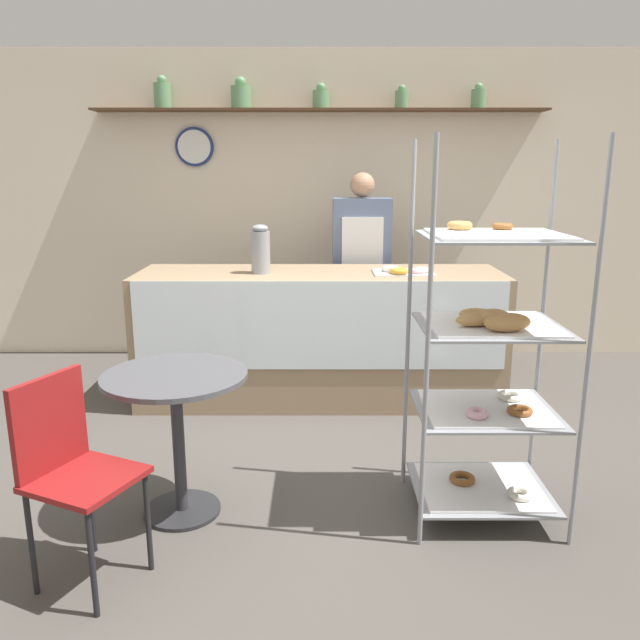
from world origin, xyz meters
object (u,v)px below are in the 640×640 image
at_px(pastry_rack, 489,362).
at_px(cafe_chair, 69,458).
at_px(cafe_table, 177,409).
at_px(donut_tray_counter, 404,271).
at_px(coffee_carafe, 261,250).
at_px(person_worker, 361,267).

bearing_deg(pastry_rack, cafe_chair, -164.27).
distance_m(cafe_table, cafe_chair, 0.61).
bearing_deg(donut_tray_counter, coffee_carafe, 178.42).
xyz_separation_m(pastry_rack, coffee_carafe, (-1.23, 1.58, 0.34)).
bearing_deg(cafe_chair, person_worker, -1.54).
distance_m(pastry_rack, coffee_carafe, 2.03).
bearing_deg(pastry_rack, cafe_table, -179.73).
relative_size(pastry_rack, donut_tray_counter, 4.29).
bearing_deg(cafe_chair, coffee_carafe, 8.58).
distance_m(person_worker, cafe_table, 2.53).
bearing_deg(person_worker, cafe_table, -114.61).
height_order(pastry_rack, donut_tray_counter, pastry_rack).
relative_size(person_worker, coffee_carafe, 4.79).
xyz_separation_m(person_worker, cafe_table, (-1.04, -2.27, -0.35)).
bearing_deg(donut_tray_counter, cafe_table, -129.82).
bearing_deg(pastry_rack, donut_tray_counter, 97.87).
relative_size(person_worker, donut_tray_counter, 3.89).
distance_m(person_worker, donut_tray_counter, 0.77).
height_order(cafe_table, donut_tray_counter, donut_tray_counter).
xyz_separation_m(coffee_carafe, donut_tray_counter, (1.02, -0.03, -0.15)).
distance_m(pastry_rack, donut_tray_counter, 1.57).
bearing_deg(coffee_carafe, cafe_table, -99.87).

